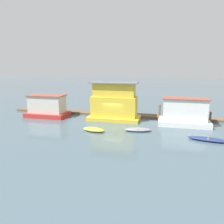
{
  "coord_description": "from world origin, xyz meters",
  "views": [
    {
      "loc": [
        6.59,
        -28.08,
        7.51
      ],
      "look_at": [
        0.0,
        -1.0,
        1.4
      ],
      "focal_mm": 35.0,
      "sensor_mm": 36.0,
      "label": 1
    }
  ],
  "objects": [
    {
      "name": "houseboat_white",
      "position": [
        9.11,
        -0.09,
        1.56
      ],
      "size": [
        6.24,
        3.25,
        3.46
      ],
      "color": "white",
      "rests_on": "ground_plane"
    },
    {
      "name": "mooring_post_centre",
      "position": [
        6.0,
        1.99,
        1.05
      ],
      "size": [
        0.3,
        0.3,
        2.11
      ],
      "primitive_type": "cylinder",
      "color": "brown",
      "rests_on": "ground_plane"
    },
    {
      "name": "ground_plane",
      "position": [
        0.0,
        0.0,
        0.0
      ],
      "size": [
        200.0,
        200.0,
        0.0
      ],
      "primitive_type": "plane",
      "color": "#475B66"
    },
    {
      "name": "dock_walkway",
      "position": [
        0.0,
        3.2,
        0.15
      ],
      "size": [
        33.8,
        1.92,
        0.3
      ],
      "primitive_type": "cube",
      "color": "brown",
      "rests_on": "ground_plane"
    },
    {
      "name": "mooring_post_far_right",
      "position": [
        -12.19,
        1.99,
        0.95
      ],
      "size": [
        0.21,
        0.21,
        1.9
      ],
      "primitive_type": "cylinder",
      "color": "brown",
      "rests_on": "ground_plane"
    },
    {
      "name": "houseboat_red",
      "position": [
        -10.0,
        0.05,
        1.45
      ],
      "size": [
        5.96,
        3.43,
        3.19
      ],
      "color": "red",
      "rests_on": "ground_plane"
    },
    {
      "name": "dinghy_yellow",
      "position": [
        -1.1,
        -5.36,
        0.22
      ],
      "size": [
        2.83,
        1.7,
        0.44
      ],
      "color": "yellow",
      "rests_on": "ground_plane"
    },
    {
      "name": "dinghy_navy",
      "position": [
        11.03,
        -5.7,
        0.18
      ],
      "size": [
        3.97,
        1.74,
        0.36
      ],
      "color": "navy",
      "rests_on": "ground_plane"
    },
    {
      "name": "houseboat_yellow",
      "position": [
        -0.06,
        0.5,
        2.3
      ],
      "size": [
        7.04,
        3.42,
        5.17
      ],
      "color": "gold",
      "rests_on": "ground_plane"
    },
    {
      "name": "mooring_post_far_left",
      "position": [
        12.56,
        1.99,
        0.71
      ],
      "size": [
        0.27,
        0.27,
        1.42
      ],
      "primitive_type": "cylinder",
      "color": "brown",
      "rests_on": "ground_plane"
    },
    {
      "name": "dinghy_grey",
      "position": [
        3.81,
        -4.07,
        0.19
      ],
      "size": [
        3.19,
        1.7,
        0.38
      ],
      "color": "gray",
      "rests_on": "ground_plane"
    }
  ]
}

